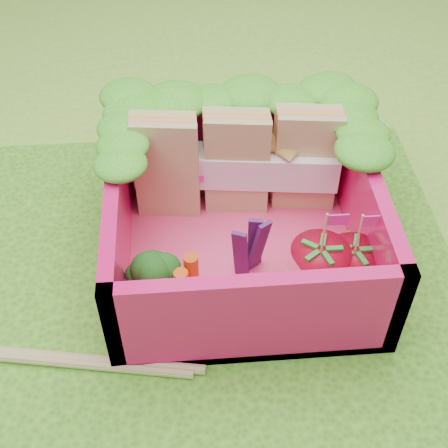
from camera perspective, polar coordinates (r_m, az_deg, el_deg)
ground at (r=3.16m, az=-1.33°, el=-6.95°), size 14.00×14.00×0.00m
placemat at (r=3.15m, az=-1.33°, el=-6.79°), size 2.60×2.60×0.03m
bento_floor at (r=3.29m, az=1.61°, el=-2.66°), size 1.30×1.30×0.05m
bento_box at (r=3.11m, az=1.71°, el=0.42°), size 1.30×1.30×0.55m
lettuce_ruffle at (r=3.25m, az=1.00°, el=10.44°), size 1.43×0.83×0.11m
sandwich_stack at (r=3.32m, az=1.22°, el=5.60°), size 1.10×0.29×0.60m
broccoli at (r=2.93m, az=-6.82°, el=-4.58°), size 0.30×0.30×0.27m
carrot_sticks at (r=2.97m, az=-3.43°, el=-5.33°), size 0.12×0.17×0.26m
purple_wedges at (r=3.03m, az=2.54°, el=-2.15°), size 0.16×0.12×0.38m
strawberry_left at (r=3.02m, az=8.59°, el=-4.19°), size 0.29×0.29×0.53m
strawberry_right at (r=3.07m, az=11.55°, el=-3.99°), size 0.26×0.26×0.50m
snap_peas at (r=3.17m, az=8.05°, el=-4.33°), size 0.58×0.59×0.05m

